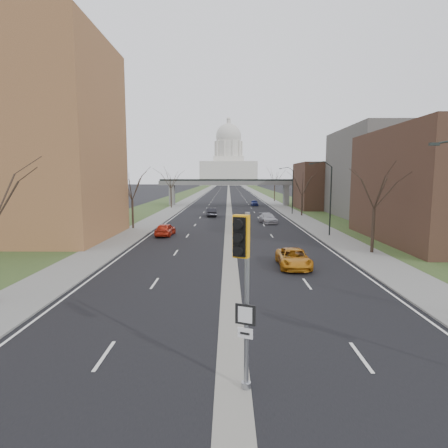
{
  "coord_description": "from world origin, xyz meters",
  "views": [
    {
      "loc": [
        -0.16,
        -11.81,
        6.96
      ],
      "look_at": [
        -0.43,
        11.68,
        4.0
      ],
      "focal_mm": 30.0,
      "sensor_mm": 36.0,
      "label": 1
    }
  ],
  "objects_px": {
    "car_left_far": "(211,212)",
    "car_right_near": "(293,258)",
    "signal_pole_median": "(244,270)",
    "car_left_near": "(165,229)",
    "car_right_far": "(254,203)",
    "car_right_mid": "(268,218)"
  },
  "relations": [
    {
      "from": "signal_pole_median",
      "to": "car_left_near",
      "type": "height_order",
      "value": "signal_pole_median"
    },
    {
      "from": "signal_pole_median",
      "to": "car_right_far",
      "type": "height_order",
      "value": "signal_pole_median"
    },
    {
      "from": "car_left_far",
      "to": "car_right_near",
      "type": "xyz_separation_m",
      "value": [
        8.1,
        -37.59,
        -0.05
      ]
    },
    {
      "from": "car_left_far",
      "to": "car_right_near",
      "type": "height_order",
      "value": "car_left_far"
    },
    {
      "from": "car_right_near",
      "to": "signal_pole_median",
      "type": "bearing_deg",
      "value": -104.14
    },
    {
      "from": "car_left_far",
      "to": "car_right_far",
      "type": "bearing_deg",
      "value": -116.78
    },
    {
      "from": "car_right_near",
      "to": "car_right_mid",
      "type": "xyz_separation_m",
      "value": [
        0.94,
        27.94,
        0.03
      ]
    },
    {
      "from": "signal_pole_median",
      "to": "car_right_near",
      "type": "bearing_deg",
      "value": 96.84
    },
    {
      "from": "signal_pole_median",
      "to": "car_right_mid",
      "type": "bearing_deg",
      "value": 104.81
    },
    {
      "from": "car_left_near",
      "to": "car_left_far",
      "type": "bearing_deg",
      "value": -96.96
    },
    {
      "from": "car_left_near",
      "to": "car_right_far",
      "type": "distance_m",
      "value": 48.86
    },
    {
      "from": "car_left_far",
      "to": "car_right_near",
      "type": "distance_m",
      "value": 38.45
    },
    {
      "from": "car_left_near",
      "to": "car_right_mid",
      "type": "bearing_deg",
      "value": -132.94
    },
    {
      "from": "signal_pole_median",
      "to": "car_left_near",
      "type": "bearing_deg",
      "value": 125.51
    },
    {
      "from": "signal_pole_median",
      "to": "car_right_mid",
      "type": "distance_m",
      "value": 45.58
    },
    {
      "from": "signal_pole_median",
      "to": "car_left_far",
      "type": "xyz_separation_m",
      "value": [
        -3.51,
        54.77,
        -3.33
      ]
    },
    {
      "from": "signal_pole_median",
      "to": "car_right_far",
      "type": "bearing_deg",
      "value": 107.56
    },
    {
      "from": "signal_pole_median",
      "to": "car_right_near",
      "type": "distance_m",
      "value": 18.1
    },
    {
      "from": "car_left_near",
      "to": "car_right_mid",
      "type": "height_order",
      "value": "car_left_near"
    },
    {
      "from": "car_left_near",
      "to": "signal_pole_median",
      "type": "bearing_deg",
      "value": 108.22
    },
    {
      "from": "car_right_mid",
      "to": "car_left_near",
      "type": "bearing_deg",
      "value": -144.95
    },
    {
      "from": "car_left_near",
      "to": "car_right_far",
      "type": "xyz_separation_m",
      "value": [
        13.87,
        46.85,
        -0.05
      ]
    }
  ]
}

